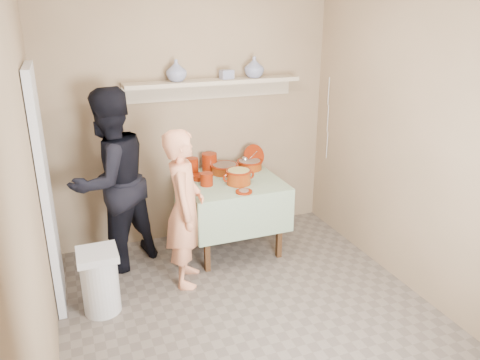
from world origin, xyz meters
name	(u,v)px	position (x,y,z in m)	size (l,w,h in m)	color
ground	(256,322)	(0.00, 0.00, 0.00)	(3.50, 3.50, 0.00)	#65594F
tile_panel	(46,191)	(-1.46, 0.95, 1.00)	(0.06, 0.70, 2.00)	silver
plate_stack_a	(192,167)	(-0.07, 1.56, 0.85)	(0.13, 0.13, 0.18)	#701401
plate_stack_b	(209,162)	(0.14, 1.62, 0.86)	(0.16, 0.16, 0.19)	#701401
bowl_stack	(207,179)	(-0.02, 1.21, 0.82)	(0.13, 0.13, 0.13)	#701401
empty_bowl	(199,177)	(-0.04, 1.40, 0.79)	(0.16, 0.16, 0.05)	#701401
propped_lid	(254,156)	(0.63, 1.58, 0.88)	(0.25, 0.25, 0.02)	#701401
vase_right	(254,67)	(0.64, 1.61, 1.83)	(0.20, 0.20, 0.21)	navy
vase_left	(176,71)	(-0.17, 1.63, 1.82)	(0.20, 0.20, 0.21)	navy
ceramic_box	(227,74)	(0.34, 1.61, 1.77)	(0.13, 0.09, 0.09)	navy
person_cook	(185,209)	(-0.35, 0.81, 0.72)	(0.53, 0.35, 1.45)	#ED9366
person_helper	(111,181)	(-0.91, 1.34, 0.87)	(0.85, 0.66, 1.75)	black
room_shell	(259,128)	(0.00, 0.00, 1.61)	(3.04, 3.54, 2.62)	#957B5B
serving_table	(231,190)	(0.25, 1.28, 0.64)	(0.97, 0.97, 0.76)	#4C2D16
cazuela_meat_a	(224,168)	(0.26, 1.49, 0.82)	(0.30, 0.30, 0.10)	maroon
cazuela_meat_b	(250,164)	(0.55, 1.51, 0.82)	(0.28, 0.28, 0.10)	maroon
ladle	(246,159)	(0.51, 1.53, 0.87)	(0.08, 0.26, 0.19)	silver
cazuela_rice	(239,176)	(0.28, 1.14, 0.85)	(0.33, 0.25, 0.14)	maroon
front_plate	(244,191)	(0.25, 0.90, 0.77)	(0.16, 0.16, 0.03)	#701401
wall_shelf	(213,84)	(0.20, 1.65, 1.67)	(1.80, 0.25, 0.21)	tan
trash_bin	(100,281)	(-1.14, 0.60, 0.28)	(0.32, 0.32, 0.56)	silver
electrical_cord	(328,118)	(1.47, 1.48, 1.25)	(0.01, 0.05, 0.90)	silver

